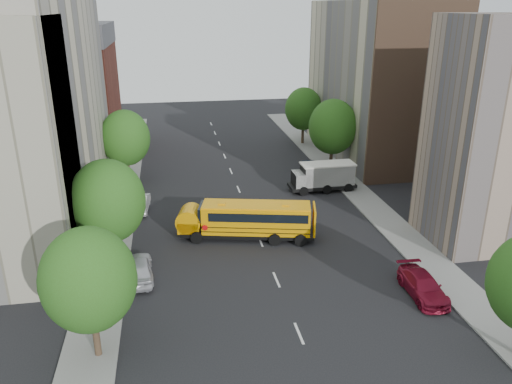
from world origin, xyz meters
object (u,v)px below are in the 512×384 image
object	(u,v)px
parked_car_0	(139,268)
parked_car_1	(140,203)
street_tree_4	(333,127)
street_tree_5	(304,109)
street_tree_0	(89,280)
safari_truck	(323,176)
school_bus	(246,219)
street_tree_2	(125,138)
parked_car_3	(423,286)
street_tree_1	(108,201)
parked_car_4	(313,167)

from	to	relation	value
parked_car_0	parked_car_1	bearing A→B (deg)	-91.78
street_tree_4	street_tree_5	size ratio (longest dim) A/B	1.08
street_tree_0	safari_truck	size ratio (longest dim) A/B	1.11
school_bus	parked_car_0	size ratio (longest dim) A/B	2.31
street_tree_2	parked_car_3	world-z (taller)	street_tree_2
street_tree_5	parked_car_0	xyz separation A→B (m)	(-20.19, -32.19, -3.91)
safari_truck	parked_car_3	xyz separation A→B (m)	(0.53, -19.73, -0.80)
street_tree_2	street_tree_5	size ratio (longest dim) A/B	1.03
street_tree_5	street_tree_1	bearing A→B (deg)	-126.25
street_tree_4	parked_car_0	bearing A→B (deg)	-135.00
street_tree_0	parked_car_1	world-z (taller)	street_tree_0
street_tree_2	street_tree_4	xyz separation A→B (m)	(22.00, 0.00, 0.25)
safari_truck	street_tree_0	bearing A→B (deg)	-131.84
street_tree_4	safari_truck	world-z (taller)	street_tree_4
street_tree_0	street_tree_4	world-z (taller)	street_tree_4
safari_truck	parked_car_0	world-z (taller)	safari_truck
street_tree_0	parked_car_1	distance (m)	20.62
street_tree_5	parked_car_3	size ratio (longest dim) A/B	1.56
street_tree_0	street_tree_1	xyz separation A→B (m)	(0.00, 10.00, 0.31)
parked_car_0	parked_car_3	size ratio (longest dim) A/B	0.97
parked_car_0	parked_car_4	distance (m)	26.88
street_tree_5	parked_car_1	world-z (taller)	street_tree_5
street_tree_5	parked_car_3	xyz separation A→B (m)	(-2.20, -37.54, -4.01)
safari_truck	parked_car_3	bearing A→B (deg)	-89.33
street_tree_0	parked_car_0	world-z (taller)	street_tree_0
street_tree_5	parked_car_0	distance (m)	38.20
school_bus	parked_car_3	bearing A→B (deg)	-33.47
street_tree_5	school_bus	xyz separation A→B (m)	(-11.98, -27.15, -3.04)
parked_car_1	street_tree_5	bearing A→B (deg)	-131.86
parked_car_0	parked_car_3	world-z (taller)	parked_car_0
street_tree_0	parked_car_0	distance (m)	8.89
school_bus	parked_car_1	size ratio (longest dim) A/B	2.42
street_tree_1	street_tree_4	xyz separation A→B (m)	(22.00, 18.00, 0.12)
school_bus	parked_car_0	distance (m)	9.67
street_tree_2	street_tree_5	world-z (taller)	street_tree_2
street_tree_1	school_bus	xyz separation A→B (m)	(10.02, 2.85, -3.29)
parked_car_1	school_bus	bearing A→B (deg)	143.82
school_bus	parked_car_0	world-z (taller)	school_bus
parked_car_0	parked_car_4	size ratio (longest dim) A/B	1.19
parked_car_1	parked_car_4	size ratio (longest dim) A/B	1.14
street_tree_5	parked_car_4	size ratio (longest dim) A/B	1.92
street_tree_4	street_tree_5	xyz separation A→B (m)	(-0.00, 12.00, -0.37)
school_bus	street_tree_4	bearing A→B (deg)	64.93
street_tree_0	street_tree_2	size ratio (longest dim) A/B	0.96
street_tree_5	safari_truck	bearing A→B (deg)	-98.72
parked_car_4	parked_car_3	bearing A→B (deg)	-93.68
parked_car_0	parked_car_1	size ratio (longest dim) A/B	1.05
safari_truck	street_tree_4	bearing A→B (deg)	63.94
street_tree_1	parked_car_1	world-z (taller)	street_tree_1
school_bus	safari_truck	world-z (taller)	school_bus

